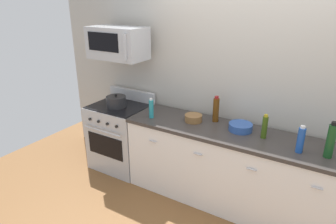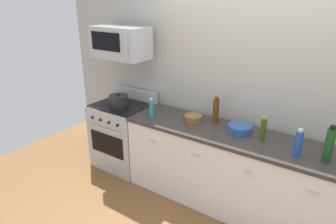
# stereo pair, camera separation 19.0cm
# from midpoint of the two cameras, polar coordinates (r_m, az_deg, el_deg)

# --- Properties ---
(ground_plane) EXTENTS (6.74, 6.74, 0.00)m
(ground_plane) POSITION_cam_midpoint_polar(r_m,az_deg,el_deg) (3.78, 10.19, -16.62)
(ground_plane) COLOR brown
(back_wall) EXTENTS (5.62, 0.10, 2.70)m
(back_wall) POSITION_cam_midpoint_polar(r_m,az_deg,el_deg) (3.52, 14.10, 4.94)
(back_wall) COLOR #B7B2A8
(back_wall) RESTS_ON ground_plane
(counter_unit) EXTENTS (2.53, 0.66, 0.92)m
(counter_unit) POSITION_cam_midpoint_polar(r_m,az_deg,el_deg) (3.52, 10.67, -10.70)
(counter_unit) COLOR white
(counter_unit) RESTS_ON ground_plane
(range_oven) EXTENTS (0.76, 0.69, 1.07)m
(range_oven) POSITION_cam_midpoint_polar(r_m,az_deg,el_deg) (4.28, -10.23, -4.48)
(range_oven) COLOR #B7BABF
(range_oven) RESTS_ON ground_plane
(microwave) EXTENTS (0.74, 0.44, 0.40)m
(microwave) POSITION_cam_midpoint_polar(r_m,az_deg,el_deg) (3.93, -11.02, 12.83)
(microwave) COLOR #B7BABF
(bottle_olive_oil) EXTENTS (0.06, 0.06, 0.26)m
(bottle_olive_oil) POSITION_cam_midpoint_polar(r_m,az_deg,el_deg) (3.20, 16.38, -2.78)
(bottle_olive_oil) COLOR #385114
(bottle_olive_oil) RESTS_ON countertop_slab
(bottle_soda_blue) EXTENTS (0.07, 0.07, 0.27)m
(bottle_soda_blue) POSITION_cam_midpoint_polar(r_m,az_deg,el_deg) (3.02, 22.40, -4.96)
(bottle_soda_blue) COLOR #1E4CA5
(bottle_soda_blue) RESTS_ON countertop_slab
(bottle_wine_amber) EXTENTS (0.07, 0.07, 0.31)m
(bottle_wine_amber) POSITION_cam_midpoint_polar(r_m,az_deg,el_deg) (3.50, 7.63, 0.45)
(bottle_wine_amber) COLOR #59330F
(bottle_wine_amber) RESTS_ON countertop_slab
(bottle_wine_green) EXTENTS (0.08, 0.08, 0.35)m
(bottle_wine_green) POSITION_cam_midpoint_polar(r_m,az_deg,el_deg) (3.02, 27.12, -4.94)
(bottle_wine_green) COLOR #19471E
(bottle_wine_green) RESTS_ON countertop_slab
(bottle_dish_soap) EXTENTS (0.06, 0.06, 0.25)m
(bottle_dish_soap) POSITION_cam_midpoint_polar(r_m,az_deg,el_deg) (3.60, -4.73, 0.65)
(bottle_dish_soap) COLOR teal
(bottle_dish_soap) RESTS_ON countertop_slab
(bowl_blue_mixing) EXTENTS (0.26, 0.26, 0.08)m
(bowl_blue_mixing) POSITION_cam_midpoint_polar(r_m,az_deg,el_deg) (3.35, 12.13, -2.80)
(bowl_blue_mixing) COLOR #2D519E
(bowl_blue_mixing) RESTS_ON countertop_slab
(bowl_wooden_salad) EXTENTS (0.21, 0.21, 0.08)m
(bowl_wooden_salad) POSITION_cam_midpoint_polar(r_m,az_deg,el_deg) (3.52, 3.35, -1.14)
(bowl_wooden_salad) COLOR brown
(bowl_wooden_salad) RESTS_ON countertop_slab
(stockpot) EXTENTS (0.26, 0.26, 0.18)m
(stockpot) POSITION_cam_midpoint_polar(r_m,az_deg,el_deg) (4.04, -11.20, 1.97)
(stockpot) COLOR #262628
(stockpot) RESTS_ON range_oven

